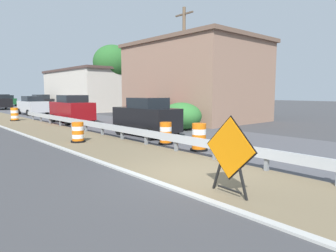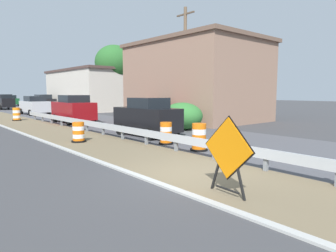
{
  "view_description": "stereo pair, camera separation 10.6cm",
  "coord_description": "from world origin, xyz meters",
  "px_view_note": "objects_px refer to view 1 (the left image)",
  "views": [
    {
      "loc": [
        -6.17,
        -6.07,
        2.42
      ],
      "look_at": [
        1.94,
        3.12,
        1.03
      ],
      "focal_mm": 31.68,
      "sensor_mm": 36.0,
      "label": 1
    },
    {
      "loc": [
        -6.09,
        -6.14,
        2.42
      ],
      "look_at": [
        1.94,
        3.12,
        1.03
      ],
      "focal_mm": 31.68,
      "sensor_mm": 36.0,
      "label": 2
    }
  ],
  "objects_px": {
    "utility_pole_near": "(184,64)",
    "car_trailing_far_lane": "(33,105)",
    "car_mid_far_lane": "(8,101)",
    "warning_sign_diamond": "(230,152)",
    "car_trailing_near_lane": "(152,112)",
    "car_lead_far_lane": "(2,102)",
    "car_lead_near_lane": "(146,117)",
    "traffic_barrel_close": "(166,134)",
    "car_distant_a": "(42,102)",
    "traffic_barrel_nearest": "(199,138)",
    "traffic_barrel_far": "(15,115)",
    "traffic_barrel_mid": "(78,133)",
    "car_distant_b": "(72,109)"
  },
  "relations": [
    {
      "from": "utility_pole_near",
      "to": "car_trailing_far_lane",
      "type": "bearing_deg",
      "value": 108.29
    },
    {
      "from": "car_mid_far_lane",
      "to": "car_trailing_far_lane",
      "type": "xyz_separation_m",
      "value": [
        -3.22,
        -24.48,
        0.06
      ]
    },
    {
      "from": "warning_sign_diamond",
      "to": "car_mid_far_lane",
      "type": "xyz_separation_m",
      "value": [
        7.83,
        54.16,
        -0.08
      ]
    },
    {
      "from": "car_trailing_near_lane",
      "to": "car_mid_far_lane",
      "type": "height_order",
      "value": "car_trailing_near_lane"
    },
    {
      "from": "warning_sign_diamond",
      "to": "car_lead_far_lane",
      "type": "height_order",
      "value": "car_lead_far_lane"
    },
    {
      "from": "car_lead_near_lane",
      "to": "car_lead_far_lane",
      "type": "relative_size",
      "value": 0.88
    },
    {
      "from": "traffic_barrel_close",
      "to": "car_lead_far_lane",
      "type": "height_order",
      "value": "car_lead_far_lane"
    },
    {
      "from": "car_lead_near_lane",
      "to": "car_trailing_far_lane",
      "type": "distance_m",
      "value": 20.77
    },
    {
      "from": "car_distant_a",
      "to": "traffic_barrel_nearest",
      "type": "bearing_deg",
      "value": -7.38
    },
    {
      "from": "car_distant_a",
      "to": "utility_pole_near",
      "type": "distance_m",
      "value": 26.06
    },
    {
      "from": "car_lead_near_lane",
      "to": "car_trailing_far_lane",
      "type": "height_order",
      "value": "car_lead_near_lane"
    },
    {
      "from": "car_lead_near_lane",
      "to": "car_distant_a",
      "type": "bearing_deg",
      "value": -9.37
    },
    {
      "from": "car_lead_near_lane",
      "to": "car_distant_a",
      "type": "distance_m",
      "value": 29.29
    },
    {
      "from": "traffic_barrel_nearest",
      "to": "car_mid_far_lane",
      "type": "bearing_deg",
      "value": 84.96
    },
    {
      "from": "traffic_barrel_close",
      "to": "car_trailing_far_lane",
      "type": "distance_m",
      "value": 23.5
    },
    {
      "from": "traffic_barrel_far",
      "to": "car_mid_far_lane",
      "type": "height_order",
      "value": "car_mid_far_lane"
    },
    {
      "from": "car_lead_far_lane",
      "to": "car_mid_far_lane",
      "type": "bearing_deg",
      "value": -17.62
    },
    {
      "from": "car_lead_near_lane",
      "to": "car_mid_far_lane",
      "type": "height_order",
      "value": "car_lead_near_lane"
    },
    {
      "from": "traffic_barrel_close",
      "to": "traffic_barrel_mid",
      "type": "relative_size",
      "value": 1.05
    },
    {
      "from": "warning_sign_diamond",
      "to": "traffic_barrel_mid",
      "type": "xyz_separation_m",
      "value": [
        0.54,
        9.45,
        -0.6
      ]
    },
    {
      "from": "car_trailing_near_lane",
      "to": "traffic_barrel_nearest",
      "type": "bearing_deg",
      "value": -25.75
    },
    {
      "from": "warning_sign_diamond",
      "to": "car_distant_b",
      "type": "bearing_deg",
      "value": -97.99
    },
    {
      "from": "car_mid_far_lane",
      "to": "traffic_barrel_mid",
      "type": "bearing_deg",
      "value": -11.43
    },
    {
      "from": "car_mid_far_lane",
      "to": "car_distant_b",
      "type": "xyz_separation_m",
      "value": [
        -3.67,
        -35.71,
        0.14
      ]
    },
    {
      "from": "traffic_barrel_nearest",
      "to": "car_distant_a",
      "type": "distance_m",
      "value": 34.15
    },
    {
      "from": "car_trailing_near_lane",
      "to": "car_trailing_far_lane",
      "type": "relative_size",
      "value": 0.96
    },
    {
      "from": "traffic_barrel_far",
      "to": "car_lead_far_lane",
      "type": "height_order",
      "value": "car_lead_far_lane"
    },
    {
      "from": "car_trailing_near_lane",
      "to": "car_distant_a",
      "type": "xyz_separation_m",
      "value": [
        0.21,
        24.71,
        0.07
      ]
    },
    {
      "from": "warning_sign_diamond",
      "to": "car_distant_a",
      "type": "bearing_deg",
      "value": -97.6
    },
    {
      "from": "traffic_barrel_close",
      "to": "car_distant_a",
      "type": "relative_size",
      "value": 0.22
    },
    {
      "from": "warning_sign_diamond",
      "to": "utility_pole_near",
      "type": "distance_m",
      "value": 16.39
    },
    {
      "from": "traffic_barrel_nearest",
      "to": "car_lead_far_lane",
      "type": "xyz_separation_m",
      "value": [
        1.14,
        39.09,
        0.55
      ]
    },
    {
      "from": "car_lead_near_lane",
      "to": "car_mid_far_lane",
      "type": "xyz_separation_m",
      "value": [
        3.52,
        45.25,
        -0.1
      ]
    },
    {
      "from": "traffic_barrel_close",
      "to": "car_distant_a",
      "type": "xyz_separation_m",
      "value": [
        4.9,
        31.71,
        0.59
      ]
    },
    {
      "from": "car_lead_near_lane",
      "to": "car_distant_b",
      "type": "height_order",
      "value": "car_distant_b"
    },
    {
      "from": "car_lead_far_lane",
      "to": "traffic_barrel_nearest",
      "type": "bearing_deg",
      "value": 177.35
    },
    {
      "from": "car_lead_near_lane",
      "to": "car_distant_b",
      "type": "bearing_deg",
      "value": -0.65
    },
    {
      "from": "warning_sign_diamond",
      "to": "traffic_barrel_nearest",
      "type": "relative_size",
      "value": 1.67
    },
    {
      "from": "traffic_barrel_far",
      "to": "warning_sign_diamond",
      "type": "bearing_deg",
      "value": -92.98
    },
    {
      "from": "traffic_barrel_nearest",
      "to": "utility_pole_near",
      "type": "height_order",
      "value": "utility_pole_near"
    },
    {
      "from": "car_lead_near_lane",
      "to": "car_lead_far_lane",
      "type": "xyz_separation_m",
      "value": [
        0.25,
        34.31,
        0.01
      ]
    },
    {
      "from": "traffic_barrel_close",
      "to": "car_distant_b",
      "type": "height_order",
      "value": "car_distant_b"
    },
    {
      "from": "car_distant_a",
      "to": "utility_pole_near",
      "type": "bearing_deg",
      "value": 5.48
    },
    {
      "from": "car_lead_near_lane",
      "to": "utility_pole_near",
      "type": "relative_size",
      "value": 0.48
    },
    {
      "from": "traffic_barrel_mid",
      "to": "traffic_barrel_close",
      "type": "bearing_deg",
      "value": -48.47
    },
    {
      "from": "car_distant_a",
      "to": "car_distant_b",
      "type": "height_order",
      "value": "car_distant_b"
    },
    {
      "from": "warning_sign_diamond",
      "to": "car_distant_b",
      "type": "height_order",
      "value": "car_distant_b"
    },
    {
      "from": "car_trailing_far_lane",
      "to": "utility_pole_near",
      "type": "distance_m",
      "value": 18.76
    },
    {
      "from": "traffic_barrel_close",
      "to": "car_lead_near_lane",
      "type": "height_order",
      "value": "car_lead_near_lane"
    },
    {
      "from": "traffic_barrel_mid",
      "to": "car_distant_a",
      "type": "distance_m",
      "value": 29.52
    }
  ]
}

